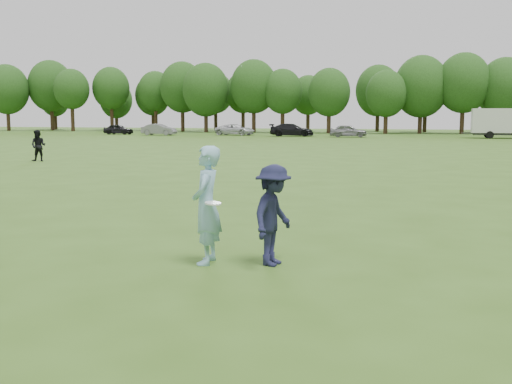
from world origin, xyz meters
TOP-DOWN VIEW (x-y plane):
  - ground at (0.00, 0.00)m, footprint 200.00×200.00m
  - thrower at (-0.04, -0.47)m, footprint 0.57×0.78m
  - defender at (1.07, -0.27)m, footprint 0.82×1.19m
  - player_far_a at (-16.64, 18.21)m, footprint 0.93×0.78m
  - car_a at (-34.83, 60.51)m, footprint 3.88×1.65m
  - car_b at (-28.31, 58.79)m, footprint 4.32×1.58m
  - car_c at (-19.20, 61.36)m, footprint 5.20×2.93m
  - car_d at (-11.65, 59.66)m, footprint 5.30×2.48m
  - car_e at (-4.85, 58.51)m, footprint 4.37×2.18m
  - disc_in_play at (0.15, -0.68)m, footprint 0.30×0.30m
  - cargo_trailer at (12.37, 59.62)m, footprint 9.00×2.75m
  - treeline at (2.81, 76.90)m, footprint 130.35×18.39m

SIDE VIEW (x-z plane):
  - ground at x=0.00m, z-range 0.00..0.00m
  - car_a at x=-34.83m, z-range 0.00..1.31m
  - car_c at x=-19.20m, z-range 0.00..1.37m
  - car_b at x=-28.31m, z-range 0.00..1.41m
  - car_e at x=-4.85m, z-range 0.00..1.43m
  - car_d at x=-11.65m, z-range 0.00..1.50m
  - defender at x=1.07m, z-range 0.00..1.69m
  - player_far_a at x=-16.64m, z-range 0.00..1.69m
  - thrower at x=-0.04m, z-range 0.00..1.99m
  - disc_in_play at x=0.15m, z-range 1.04..1.09m
  - cargo_trailer at x=12.37m, z-range 0.18..3.38m
  - treeline at x=2.81m, z-range 0.39..12.13m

